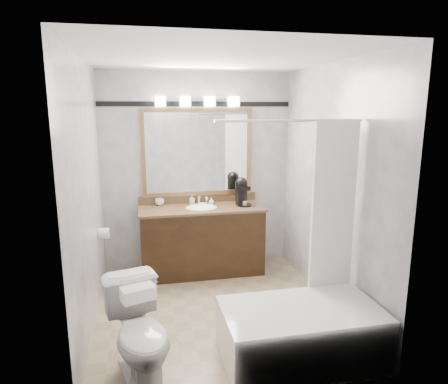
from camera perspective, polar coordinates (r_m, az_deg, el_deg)
The scene contains 14 objects.
room at distance 3.87m, azimuth -1.05°, elevation -0.06°, with size 2.42×2.62×2.52m.
vanity at distance 5.05m, azimuth -3.21°, elevation -6.69°, with size 1.53×0.58×0.97m.
mirror at distance 5.08m, azimuth -3.80°, elevation 5.65°, with size 1.40×0.04×1.10m.
vanity_light_bar at distance 5.00m, azimuth -3.81°, elevation 12.82°, with size 1.02×0.14×0.12m.
accent_stripe at distance 5.06m, azimuth -3.92°, elevation 12.43°, with size 2.40×0.01×0.06m, color black.
bathtub at distance 3.56m, azimuth 11.17°, elevation -18.17°, with size 1.30×0.75×1.96m.
tp_roll at distance 4.61m, azimuth -16.78°, elevation -5.68°, with size 0.12×0.12×0.11m, color white.
toilet at distance 3.26m, azimuth -11.82°, elevation -19.21°, with size 0.43×0.75×0.76m, color white.
tissue_box at distance 2.88m, azimuth -12.17°, elevation -13.96°, with size 0.23×0.12×0.09m, color white.
coffee_maker at distance 5.02m, azimuth 2.56°, elevation 0.17°, with size 0.19×0.23×0.35m.
cup_left at distance 5.08m, azimuth -9.19°, elevation -1.44°, with size 0.11×0.11×0.09m, color white.
soap_bottle_a at distance 5.09m, azimuth -4.60°, elevation -1.10°, with size 0.05×0.05×0.12m, color white.
soap_bottle_b at distance 5.08m, azimuth -1.82°, elevation -1.30°, with size 0.06×0.06×0.08m, color white.
soap_bar at distance 5.05m, azimuth -3.14°, elevation -1.72°, with size 0.09×0.05×0.03m, color beige.
Camera 1 is at (-0.71, -3.72, 2.05)m, focal length 32.00 mm.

